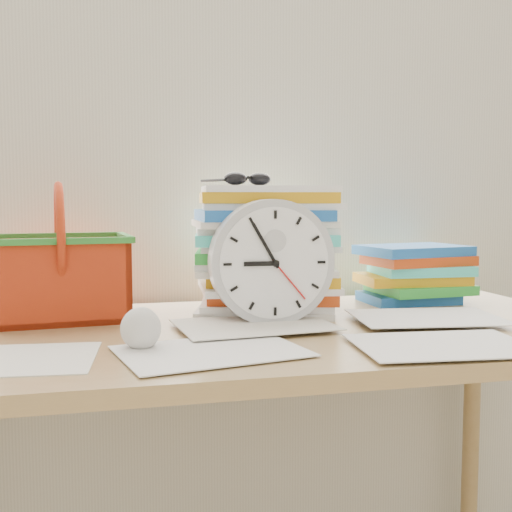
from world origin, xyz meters
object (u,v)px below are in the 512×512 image
object	(u,v)px
paper_stack	(268,249)
clock	(271,262)
desk	(267,364)
book_stack	(414,274)
basket	(60,253)

from	to	relation	value
paper_stack	clock	bearing A→B (deg)	-101.31
desk	clock	bearing A→B (deg)	61.64
book_stack	basket	size ratio (longest dim) A/B	0.97
clock	basket	distance (m)	0.44
paper_stack	book_stack	world-z (taller)	paper_stack
clock	book_stack	bearing A→B (deg)	24.17
desk	book_stack	world-z (taller)	book_stack
clock	book_stack	size ratio (longest dim) A/B	0.93
desk	basket	world-z (taller)	basket
desk	book_stack	distance (m)	0.50
book_stack	basket	bearing A→B (deg)	-177.89
basket	desk	bearing A→B (deg)	-29.94
paper_stack	book_stack	bearing A→B (deg)	7.04
desk	clock	world-z (taller)	clock
desk	clock	size ratio (longest dim) A/B	5.57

